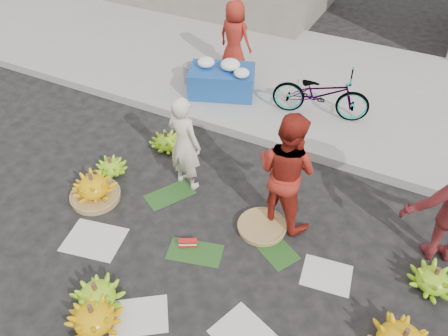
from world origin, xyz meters
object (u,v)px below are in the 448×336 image
at_px(banana_bunch_0, 94,189).
at_px(bicycle, 321,93).
at_px(vendor_cream, 184,144).
at_px(flower_table, 222,80).

bearing_deg(banana_bunch_0, bicycle, 56.68).
bearing_deg(vendor_cream, banana_bunch_0, 51.70).
bearing_deg(flower_table, banana_bunch_0, -116.86).
bearing_deg(vendor_cream, bicycle, -106.31).
bearing_deg(bicycle, banana_bunch_0, 135.84).
distance_m(banana_bunch_0, bicycle, 3.79).
height_order(vendor_cream, flower_table, vendor_cream).
xyz_separation_m(banana_bunch_0, flower_table, (0.35, 3.05, 0.20)).
bearing_deg(vendor_cream, flower_table, -65.24).
distance_m(banana_bunch_0, flower_table, 3.07).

